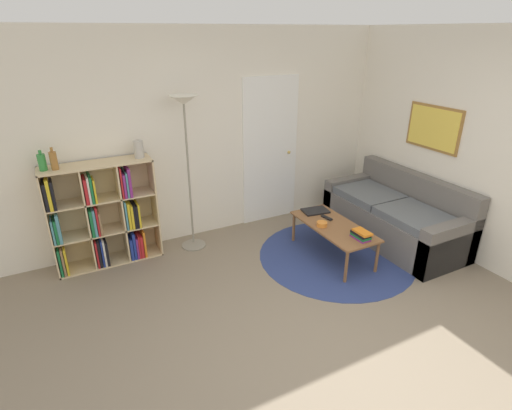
# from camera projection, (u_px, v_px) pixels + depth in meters

# --- Properties ---
(ground_plane) EXTENTS (14.00, 14.00, 0.00)m
(ground_plane) POSITION_uv_depth(u_px,v_px,m) (345.00, 362.00, 3.32)
(ground_plane) COLOR gray
(wall_back) EXTENTS (7.72, 0.11, 2.60)m
(wall_back) POSITION_uv_depth(u_px,v_px,m) (216.00, 137.00, 5.07)
(wall_back) COLOR silver
(wall_back) RESTS_ON ground_plane
(wall_right) EXTENTS (0.08, 5.75, 2.60)m
(wall_right) POSITION_uv_depth(u_px,v_px,m) (436.00, 139.00, 4.92)
(wall_right) COLOR silver
(wall_right) RESTS_ON ground_plane
(rug) EXTENTS (1.86, 1.86, 0.01)m
(rug) POSITION_uv_depth(u_px,v_px,m) (336.00, 256.00, 4.88)
(rug) COLOR navy
(rug) RESTS_ON ground_plane
(bookshelf) EXTENTS (1.17, 0.34, 1.21)m
(bookshelf) POSITION_uv_depth(u_px,v_px,m) (103.00, 217.00, 4.56)
(bookshelf) COLOR beige
(bookshelf) RESTS_ON ground_plane
(floor_lamp) EXTENTS (0.32, 0.32, 1.88)m
(floor_lamp) POSITION_uv_depth(u_px,v_px,m) (185.00, 124.00, 4.49)
(floor_lamp) COLOR gray
(floor_lamp) RESTS_ON ground_plane
(couch) EXTENTS (0.85, 1.86, 0.84)m
(couch) POSITION_uv_depth(u_px,v_px,m) (397.00, 217.00, 5.20)
(couch) COLOR #66605B
(couch) RESTS_ON ground_plane
(coffee_table) EXTENTS (0.52, 1.14, 0.41)m
(coffee_table) POSITION_uv_depth(u_px,v_px,m) (334.00, 228.00, 4.75)
(coffee_table) COLOR brown
(coffee_table) RESTS_ON ground_plane
(laptop) EXTENTS (0.35, 0.27, 0.02)m
(laptop) POSITION_uv_depth(u_px,v_px,m) (315.00, 211.00, 5.09)
(laptop) COLOR black
(laptop) RESTS_ON coffee_table
(bowl) EXTENTS (0.13, 0.13, 0.05)m
(bowl) POSITION_uv_depth(u_px,v_px,m) (322.00, 224.00, 4.70)
(bowl) COLOR orange
(bowl) RESTS_ON coffee_table
(book_stack_on_table) EXTENTS (0.14, 0.23, 0.10)m
(book_stack_on_table) POSITION_uv_depth(u_px,v_px,m) (361.00, 235.00, 4.41)
(book_stack_on_table) COLOR #7F287A
(book_stack_on_table) RESTS_ON coffee_table
(remote) EXTENTS (0.07, 0.17, 0.02)m
(remote) POSITION_uv_depth(u_px,v_px,m) (327.00, 218.00, 4.90)
(remote) COLOR black
(remote) RESTS_ON coffee_table
(bottle_left) EXTENTS (0.08, 0.08, 0.21)m
(bottle_left) POSITION_uv_depth(u_px,v_px,m) (42.00, 162.00, 4.05)
(bottle_left) COLOR #2D8438
(bottle_left) RESTS_ON bookshelf
(bottle_middle) EXTENTS (0.07, 0.07, 0.23)m
(bottle_middle) POSITION_uv_depth(u_px,v_px,m) (54.00, 160.00, 4.08)
(bottle_middle) COLOR olive
(bottle_middle) RESTS_ON bookshelf
(vase_on_shelf) EXTENTS (0.11, 0.11, 0.20)m
(vase_on_shelf) POSITION_uv_depth(u_px,v_px,m) (139.00, 149.00, 4.46)
(vase_on_shelf) COLOR #B7B2A8
(vase_on_shelf) RESTS_ON bookshelf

